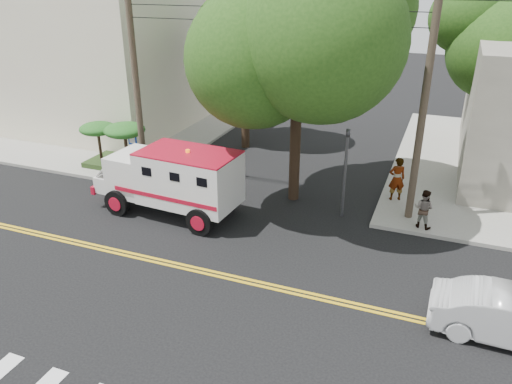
% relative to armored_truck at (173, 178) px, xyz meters
% --- Properties ---
extents(ground, '(100.00, 100.00, 0.00)m').
position_rel_armored_truck_xyz_m(ground, '(2.51, -3.38, -1.55)').
color(ground, black).
rests_on(ground, ground).
extents(sidewalk_nw, '(17.00, 17.00, 0.15)m').
position_rel_armored_truck_xyz_m(sidewalk_nw, '(-10.99, 10.12, -1.47)').
color(sidewalk_nw, gray).
rests_on(sidewalk_nw, ground).
extents(building_left, '(16.00, 14.00, 10.00)m').
position_rel_armored_truck_xyz_m(building_left, '(-12.99, 11.62, 3.60)').
color(building_left, beige).
rests_on(building_left, sidewalk_nw).
extents(utility_pole_left, '(0.28, 0.28, 9.00)m').
position_rel_armored_truck_xyz_m(utility_pole_left, '(-3.09, 2.62, 2.95)').
color(utility_pole_left, '#382D23').
rests_on(utility_pole_left, ground).
extents(utility_pole_right, '(0.28, 0.28, 9.00)m').
position_rel_armored_truck_xyz_m(utility_pole_right, '(8.81, 2.82, 2.95)').
color(utility_pole_right, '#382D23').
rests_on(utility_pole_right, ground).
extents(tree_main, '(6.08, 5.70, 9.85)m').
position_rel_armored_truck_xyz_m(tree_main, '(4.45, 2.83, 5.65)').
color(tree_main, black).
rests_on(tree_main, ground).
extents(tree_left, '(4.48, 4.20, 7.70)m').
position_rel_armored_truck_xyz_m(tree_left, '(-0.17, 8.41, 4.18)').
color(tree_left, black).
rests_on(tree_left, ground).
extents(tree_right, '(4.80, 4.50, 8.20)m').
position_rel_armored_truck_xyz_m(tree_right, '(11.36, 12.39, 4.54)').
color(tree_right, black).
rests_on(tree_right, ground).
extents(traffic_signal, '(0.15, 0.18, 3.60)m').
position_rel_armored_truck_xyz_m(traffic_signal, '(6.31, 2.22, 0.68)').
color(traffic_signal, '#3F3F42').
rests_on(traffic_signal, ground).
extents(accessibility_sign, '(0.45, 0.10, 2.02)m').
position_rel_armored_truck_xyz_m(accessibility_sign, '(-3.69, 2.79, -0.18)').
color(accessibility_sign, '#3F3F42').
rests_on(accessibility_sign, ground).
extents(palm_planter, '(3.52, 2.63, 2.36)m').
position_rel_armored_truck_xyz_m(palm_planter, '(-4.92, 3.24, 0.10)').
color(palm_planter, '#1E3314').
rests_on(palm_planter, sidewalk_nw).
extents(armored_truck, '(6.12, 2.76, 2.72)m').
position_rel_armored_truck_xyz_m(armored_truck, '(0.00, 0.00, 0.00)').
color(armored_truck, silver).
rests_on(armored_truck, ground).
extents(pedestrian_a, '(0.80, 0.68, 1.87)m').
position_rel_armored_truck_xyz_m(pedestrian_a, '(8.10, 4.24, -0.46)').
color(pedestrian_a, gray).
rests_on(pedestrian_a, sidewalk_ne).
extents(pedestrian_b, '(0.87, 0.76, 1.50)m').
position_rel_armored_truck_xyz_m(pedestrian_b, '(9.35, 2.12, -0.65)').
color(pedestrian_b, gray).
rests_on(pedestrian_b, sidewalk_ne).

